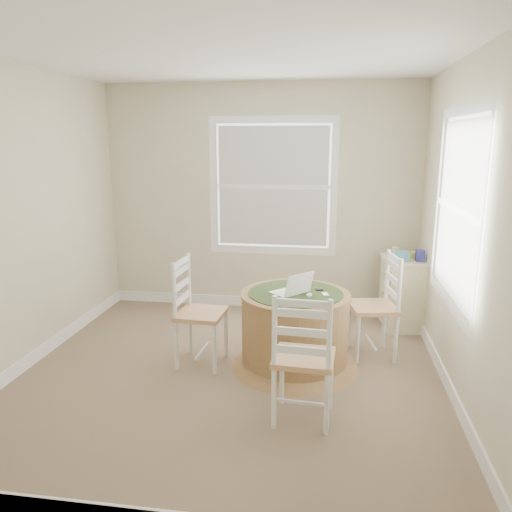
# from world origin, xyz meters

# --- Properties ---
(room) EXTENTS (3.64, 3.64, 2.64)m
(room) POSITION_xyz_m (0.17, 0.16, 1.30)
(room) COLOR #7D654F
(room) RESTS_ON ground
(round_table) EXTENTS (1.13, 1.13, 0.68)m
(round_table) POSITION_xyz_m (0.54, 0.25, 0.37)
(round_table) COLOR olive
(round_table) RESTS_ON ground
(chair_left) EXTENTS (0.43, 0.44, 0.95)m
(chair_left) POSITION_xyz_m (-0.29, 0.17, 0.47)
(chair_left) COLOR white
(chair_left) RESTS_ON ground
(chair_near) EXTENTS (0.44, 0.43, 0.95)m
(chair_near) POSITION_xyz_m (0.66, -0.60, 0.47)
(chair_near) COLOR white
(chair_near) RESTS_ON ground
(chair_right) EXTENTS (0.47, 0.49, 0.95)m
(chair_right) POSITION_xyz_m (1.23, 0.59, 0.47)
(chair_right) COLOR white
(chair_right) RESTS_ON ground
(laptop) EXTENTS (0.39, 0.39, 0.21)m
(laptop) POSITION_xyz_m (0.50, 0.24, 0.71)
(laptop) COLOR white
(laptop) RESTS_ON round_table
(mouse) EXTENTS (0.07, 0.10, 0.03)m
(mouse) POSITION_xyz_m (0.65, 0.19, 0.68)
(mouse) COLOR white
(mouse) RESTS_ON round_table
(phone) EXTENTS (0.07, 0.10, 0.02)m
(phone) POSITION_xyz_m (0.79, 0.24, 0.68)
(phone) COLOR #B7BABF
(phone) RESTS_ON round_table
(keys) EXTENTS (0.07, 0.06, 0.02)m
(keys) POSITION_xyz_m (0.74, 0.36, 0.68)
(keys) COLOR black
(keys) RESTS_ON round_table
(corner_chest) EXTENTS (0.49, 0.61, 0.75)m
(corner_chest) POSITION_xyz_m (1.61, 1.39, 0.38)
(corner_chest) COLOR beige
(corner_chest) RESTS_ON ground
(tissue_box) EXTENTS (0.13, 0.13, 0.10)m
(tissue_box) POSITION_xyz_m (1.56, 1.30, 0.80)
(tissue_box) COLOR #4F96B5
(tissue_box) RESTS_ON corner_chest
(box_yellow) EXTENTS (0.16, 0.12, 0.06)m
(box_yellow) POSITION_xyz_m (1.64, 1.45, 0.78)
(box_yellow) COLOR gold
(box_yellow) RESTS_ON corner_chest
(box_blue) EXTENTS (0.09, 0.09, 0.12)m
(box_blue) POSITION_xyz_m (1.73, 1.29, 0.81)
(box_blue) COLOR navy
(box_blue) RESTS_ON corner_chest
(cup_cream) EXTENTS (0.07, 0.07, 0.09)m
(cup_cream) POSITION_xyz_m (1.52, 1.54, 0.80)
(cup_cream) COLOR beige
(cup_cream) RESTS_ON corner_chest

